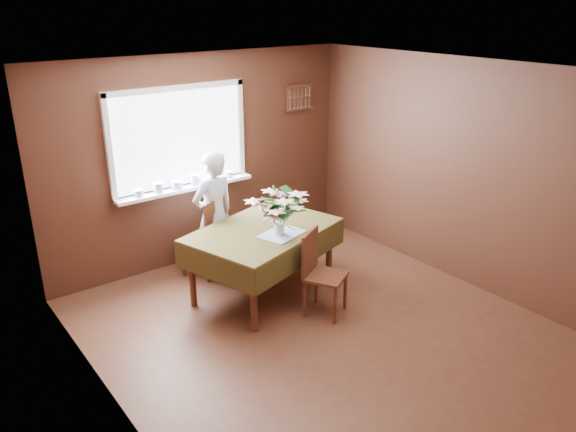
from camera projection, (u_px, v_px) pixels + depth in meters
floor at (322, 331)px, 5.53m from camera, size 4.50×4.50×0.00m
ceiling at (328, 72)px, 4.62m from camera, size 4.50×4.50×0.00m
wall_back at (203, 160)px, 6.74m from camera, size 4.00×0.00×4.00m
wall_front at (567, 319)px, 3.41m from camera, size 4.00×0.00×4.00m
wall_left at (109, 275)px, 3.95m from camera, size 0.00×4.50×4.50m
wall_right at (462, 174)px, 6.20m from camera, size 0.00×4.50×4.50m
window_assembly at (182, 157)px, 6.50m from camera, size 1.72×0.20×1.22m
spoon_rack at (299, 98)px, 7.32m from camera, size 0.44×0.05×0.33m
dining_table at (263, 237)px, 6.03m from camera, size 1.81×1.47×0.77m
chair_far at (209, 234)px, 6.48m from camera, size 0.55×0.55×0.96m
chair_near at (319, 269)px, 5.71m from camera, size 0.52×0.52×0.89m
seated_woman at (214, 215)px, 6.40m from camera, size 0.59×0.43×1.50m
flower_bouquet at (279, 208)px, 5.75m from camera, size 0.52×0.52×0.45m
side_plate at (281, 212)px, 6.43m from camera, size 0.33×0.33×0.01m
table_knife at (289, 227)px, 6.02m from camera, size 0.02×0.20×0.00m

